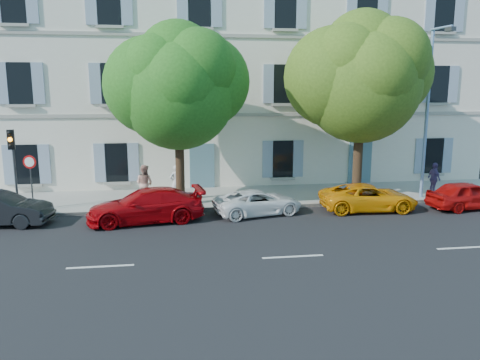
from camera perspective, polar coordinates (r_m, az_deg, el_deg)
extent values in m
plane|color=black|center=(19.01, 3.39, -5.20)|extent=(90.00, 90.00, 0.00)
cube|color=#A09E96|center=(23.23, 1.17, -2.03)|extent=(36.00, 4.50, 0.15)
cube|color=#9E998E|center=(21.15, 2.14, -3.31)|extent=(36.00, 0.16, 0.16)
cube|color=white|center=(28.34, -0.74, 12.36)|extent=(28.00, 7.00, 12.00)
imported|color=#A00409|center=(19.30, -11.40, -3.07)|extent=(4.89, 2.51, 1.36)
imported|color=white|center=(20.11, 2.23, -2.74)|extent=(4.12, 2.58, 1.06)
imported|color=orange|center=(21.52, 15.37, -2.05)|extent=(4.35, 2.18, 1.18)
imported|color=#B10C0A|center=(23.38, 25.99, -1.66)|extent=(3.86, 1.95, 1.26)
cylinder|color=#3A2819|center=(21.08, -7.32, 1.14)|extent=(0.40, 0.40, 3.15)
ellipsoid|color=#2F7D20|center=(20.79, -7.56, 10.61)|extent=(5.05, 5.05, 5.55)
cylinder|color=#3A2819|center=(22.95, 14.13, 1.95)|extent=(0.44, 0.44, 3.36)
ellipsoid|color=#547D20|center=(22.70, 14.57, 11.29)|extent=(5.46, 5.46, 6.01)
cylinder|color=#383A3D|center=(21.99, -25.67, 0.22)|extent=(0.10, 0.10, 2.91)
cube|color=black|center=(21.64, -26.14, 4.43)|extent=(0.31, 0.26, 0.82)
sphere|color=orange|center=(21.53, -26.24, 4.45)|extent=(0.17, 0.17, 0.17)
cylinder|color=#383A3D|center=(21.79, -24.03, -0.88)|extent=(0.06, 0.06, 2.05)
cylinder|color=red|center=(21.59, -24.28, 2.02)|extent=(0.56, 0.14, 0.56)
cylinder|color=#7293BF|center=(23.95, 21.80, 7.25)|extent=(0.16, 0.16, 7.84)
cylinder|color=#7293BF|center=(23.49, 23.37, 16.68)|extent=(0.26, 1.37, 0.10)
cube|color=#383A3D|center=(22.90, 24.26, 16.42)|extent=(0.30, 0.47, 0.18)
imported|color=silver|center=(22.06, -7.77, -0.34)|extent=(0.71, 0.57, 1.72)
imported|color=tan|center=(22.03, -11.56, -0.42)|extent=(1.08, 1.01, 1.76)
imported|color=#58457E|center=(25.10, 22.59, 0.15)|extent=(0.44, 0.96, 1.61)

